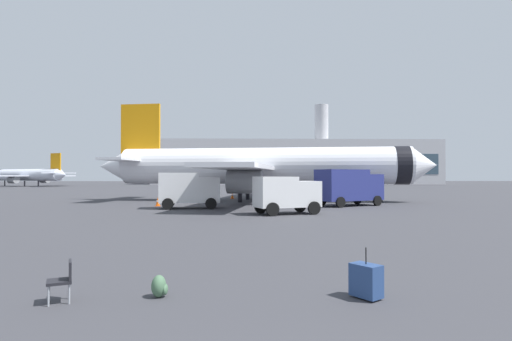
% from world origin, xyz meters
% --- Properties ---
extents(airplane_at_gate, '(35.69, 32.35, 10.50)m').
position_xyz_m(airplane_at_gate, '(1.75, 40.28, 3.66)').
color(airplane_at_gate, white).
rests_on(airplane_at_gate, ground).
extents(airplane_taxiing, '(25.52, 23.53, 8.11)m').
position_xyz_m(airplane_taxiing, '(-54.50, 102.89, 2.82)').
color(airplane_taxiing, silver).
rests_on(airplane_taxiing, ground).
extents(service_truck, '(5.03, 3.02, 2.90)m').
position_xyz_m(service_truck, '(-4.48, 30.72, 1.61)').
color(service_truck, white).
rests_on(service_truck, ground).
extents(fuel_truck, '(6.43, 4.90, 3.20)m').
position_xyz_m(fuel_truck, '(9.24, 33.13, 1.77)').
color(fuel_truck, navy).
rests_on(fuel_truck, ground).
extents(cargo_van, '(4.81, 3.50, 2.60)m').
position_xyz_m(cargo_van, '(2.93, 25.52, 1.45)').
color(cargo_van, white).
rests_on(cargo_van, ground).
extents(safety_cone_near, '(0.44, 0.44, 0.66)m').
position_xyz_m(safety_cone_near, '(-4.83, 46.93, 0.32)').
color(safety_cone_near, '#F2590C').
rests_on(safety_cone_near, ground).
extents(safety_cone_mid, '(0.44, 0.44, 0.78)m').
position_xyz_m(safety_cone_mid, '(-7.51, 33.26, 0.39)').
color(safety_cone_mid, '#F2590C').
rests_on(safety_cone_mid, ground).
extents(safety_cone_far, '(0.44, 0.44, 0.65)m').
position_xyz_m(safety_cone_far, '(-5.72, 48.54, 0.32)').
color(safety_cone_far, '#F2590C').
rests_on(safety_cone_far, ground).
extents(safety_cone_outer, '(0.44, 0.44, 0.71)m').
position_xyz_m(safety_cone_outer, '(-1.34, 44.92, 0.35)').
color(safety_cone_outer, '#F2590C').
rests_on(safety_cone_outer, ground).
extents(rolling_suitcase, '(0.70, 0.75, 1.10)m').
position_xyz_m(rolling_suitcase, '(2.64, 5.92, 0.39)').
color(rolling_suitcase, navy).
rests_on(rolling_suitcase, ground).
extents(traveller_backpack, '(0.36, 0.40, 0.48)m').
position_xyz_m(traveller_backpack, '(-1.86, 6.14, 0.23)').
color(traveller_backpack, '#476B4C').
rests_on(traveller_backpack, ground).
extents(gate_chair, '(0.63, 0.63, 0.86)m').
position_xyz_m(gate_chair, '(-3.81, 5.84, 0.50)').
color(gate_chair, black).
rests_on(gate_chair, ground).
extents(terminal_building, '(89.16, 20.47, 25.75)m').
position_xyz_m(terminal_building, '(16.71, 130.40, 6.99)').
color(terminal_building, '#B2B2B7').
rests_on(terminal_building, ground).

